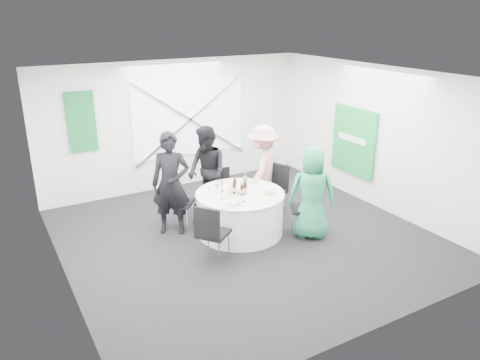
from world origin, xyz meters
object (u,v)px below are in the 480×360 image
person_woman_green (312,193)px  banquet_table (240,213)px  chair_back_left (174,197)px  chair_front_left (211,230)px  clear_water_bottle (230,191)px  chair_front_right (310,204)px  person_man_back (207,171)px  person_man_back_left (171,184)px  chair_back (222,187)px  green_water_bottle (245,183)px  person_woman_pink (263,168)px  chair_back_right (276,185)px

person_woman_green → banquet_table: bearing=-0.0°
chair_back_left → chair_front_left: 1.51m
chair_front_left → clear_water_bottle: (0.71, 0.65, 0.29)m
chair_front_left → person_woman_green: person_woman_green is taller
person_woman_green → chair_front_right: bearing=-74.5°
chair_front_left → clear_water_bottle: size_ratio=3.53×
banquet_table → chair_back_left: size_ratio=1.57×
person_woman_green → chair_front_left: bearing=36.0°
person_man_back → clear_water_bottle: 1.13m
chair_back_left → chair_front_left: size_ratio=1.01×
person_man_back_left → person_man_back: bearing=56.6°
chair_back → person_woman_green: 1.96m
person_man_back_left → green_water_bottle: size_ratio=6.05×
person_man_back → banquet_table: bearing=-0.0°
person_woman_pink → chair_back: bearing=-60.8°
person_man_back_left → person_woman_pink: bearing=33.6°
chair_back_right → clear_water_bottle: size_ratio=3.50×
chair_front_left → person_woman_green: bearing=-128.0°
chair_back_left → chair_front_right: 2.42m
chair_back → person_man_back: size_ratio=0.50×
chair_back_right → person_woman_green: 1.16m
chair_back → chair_front_right: bearing=-52.5°
chair_back → chair_back_right: bearing=-26.4°
chair_back_left → green_water_bottle: green_water_bottle is taller
chair_back_right → chair_front_left: 2.25m
chair_back_right → clear_water_bottle: 1.37m
person_woman_pink → green_water_bottle: (-0.74, -0.59, 0.02)m
person_man_back → green_water_bottle: person_man_back is taller
chair_front_left → chair_back: bearing=-70.4°
chair_back_right → person_woman_green: (-0.02, -1.13, 0.24)m
chair_back_left → green_water_bottle: size_ratio=3.28×
person_man_back_left → chair_back: bearing=49.2°
banquet_table → person_man_back_left: size_ratio=0.85×
chair_front_right → person_man_back_left: size_ratio=0.53×
green_water_bottle → clear_water_bottle: (-0.40, -0.18, -0.01)m
chair_back_left → clear_water_bottle: 1.13m
person_man_back → person_woman_pink: size_ratio=1.01×
banquet_table → person_man_back: 1.17m
chair_back_left → person_woman_green: (1.92, -1.52, 0.23)m
chair_back_right → chair_front_left: size_ratio=0.99×
chair_back → clear_water_bottle: size_ratio=3.07×
chair_back → green_water_bottle: size_ratio=2.83×
chair_front_left → person_man_back: 1.98m
banquet_table → chair_back_left: 1.23m
chair_back → chair_front_right: chair_front_right is taller
chair_back_right → green_water_bottle: green_water_bottle is taller
chair_front_right → green_water_bottle: (-0.87, 0.75, 0.31)m
chair_back_right → chair_front_right: chair_back_right is taller
chair_front_left → person_woman_pink: bearing=-90.0°
chair_back → green_water_bottle: green_water_bottle is taller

